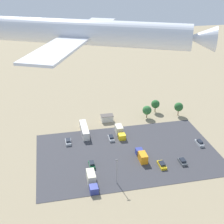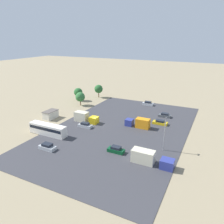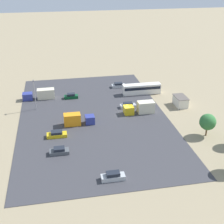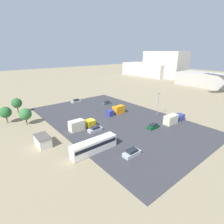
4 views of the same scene
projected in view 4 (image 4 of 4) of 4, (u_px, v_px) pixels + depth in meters
name	position (u px, v px, depth m)	size (l,w,h in m)	color
ground_plane	(94.00, 126.00, 55.88)	(400.00, 400.00, 0.00)	gray
parking_lot_surface	(114.00, 120.00, 60.87)	(61.96, 37.88, 0.08)	#38383D
shed_building	(43.00, 141.00, 43.77)	(5.14, 3.14, 2.75)	silver
bus	(94.00, 145.00, 40.96)	(2.52, 11.67, 3.08)	silver
parked_car_0	(118.00, 106.00, 72.98)	(1.94, 4.61, 1.41)	gold
parked_car_1	(107.00, 103.00, 78.12)	(1.90, 4.08, 1.43)	#4C5156
parked_car_2	(153.00, 126.00, 53.82)	(1.76, 4.08, 1.51)	#0C4723
parked_car_3	(132.00, 153.00, 39.85)	(1.95, 4.36, 1.55)	#ADB2B7
parked_car_4	(76.00, 101.00, 80.29)	(1.71, 4.49, 1.60)	#ADB2B7
parked_car_5	(95.00, 129.00, 51.83)	(1.75, 4.39, 1.48)	#ADB2B7
parked_truck_0	(81.00, 125.00, 52.90)	(2.55, 8.18, 3.12)	gold
parked_truck_1	(117.00, 110.00, 65.79)	(2.34, 7.57, 2.92)	navy
parked_truck_2	(173.00, 119.00, 57.85)	(2.44, 9.23, 2.91)	navy
tree_near_shed	(17.00, 103.00, 66.21)	(3.78, 3.78, 5.82)	brown
tree_apron_mid	(5.00, 112.00, 56.89)	(3.68, 3.68, 5.59)	brown
tree_apron_far	(25.00, 114.00, 55.85)	(3.82, 3.82, 5.44)	brown
light_pole_lot_centre	(158.00, 104.00, 62.83)	(0.90, 0.28, 8.46)	gray
horizon_terminal_block	(165.00, 64.00, 155.48)	(35.44, 19.20, 22.14)	beige
horizon_parking_garage	(217.00, 81.00, 112.11)	(50.08, 17.56, 8.56)	#ADA89E
horizon_office_block	(147.00, 69.00, 166.96)	(46.09, 21.82, 11.40)	beige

